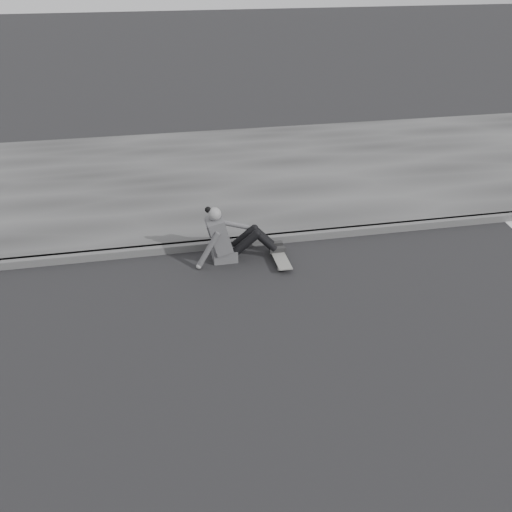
# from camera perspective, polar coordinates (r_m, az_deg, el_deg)

# --- Properties ---
(ground) EXTENTS (80.00, 80.00, 0.00)m
(ground) POSITION_cam_1_polar(r_m,az_deg,el_deg) (7.20, 10.37, -7.49)
(ground) COLOR black
(ground) RESTS_ON ground
(curb) EXTENTS (24.00, 0.16, 0.12)m
(curb) POSITION_cam_1_polar(r_m,az_deg,el_deg) (9.25, 4.72, 2.02)
(curb) COLOR #4B4B4B
(curb) RESTS_ON ground
(sidewalk) EXTENTS (24.00, 6.00, 0.12)m
(sidewalk) POSITION_cam_1_polar(r_m,az_deg,el_deg) (11.93, 0.71, 8.40)
(sidewalk) COLOR #393939
(sidewalk) RESTS_ON ground
(skateboard) EXTENTS (0.20, 0.78, 0.09)m
(skateboard) POSITION_cam_1_polar(r_m,az_deg,el_deg) (8.56, 2.39, -0.15)
(skateboard) COLOR #A5A5A0
(skateboard) RESTS_ON ground
(seated_woman) EXTENTS (1.38, 0.46, 0.88)m
(seated_woman) POSITION_cam_1_polar(r_m,az_deg,el_deg) (8.51, -2.78, 1.86)
(seated_woman) COLOR #4A4A4D
(seated_woman) RESTS_ON ground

